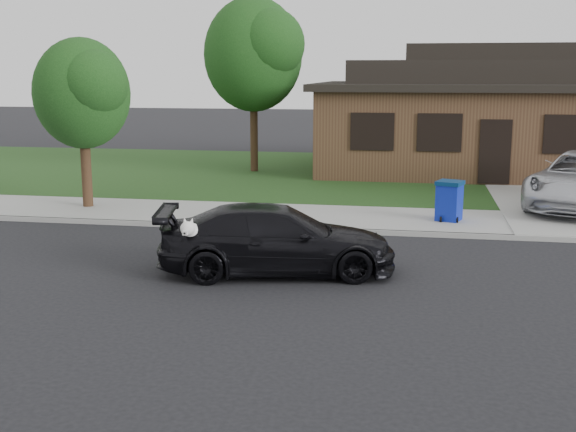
# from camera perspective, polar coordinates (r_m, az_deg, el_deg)

# --- Properties ---
(ground) EXTENTS (120.00, 120.00, 0.00)m
(ground) POSITION_cam_1_polar(r_m,az_deg,el_deg) (13.90, 3.78, -4.56)
(ground) COLOR black
(ground) RESTS_ON ground
(sidewalk) EXTENTS (60.00, 3.00, 0.12)m
(sidewalk) POSITION_cam_1_polar(r_m,az_deg,el_deg) (18.73, 5.45, -0.23)
(sidewalk) COLOR gray
(sidewalk) RESTS_ON ground
(curb) EXTENTS (60.00, 0.12, 0.12)m
(curb) POSITION_cam_1_polar(r_m,az_deg,el_deg) (17.27, 5.05, -1.21)
(curb) COLOR gray
(curb) RESTS_ON ground
(lawn) EXTENTS (60.00, 13.00, 0.13)m
(lawn) POSITION_cam_1_polar(r_m,az_deg,el_deg) (26.60, 6.84, 3.20)
(lawn) COLOR #193814
(lawn) RESTS_ON ground
(driveway) EXTENTS (4.50, 13.00, 0.14)m
(driveway) POSITION_cam_1_polar(r_m,az_deg,el_deg) (24.04, 20.86, 1.67)
(driveway) COLOR gray
(driveway) RESTS_ON ground
(sedan) EXTENTS (4.78, 2.68, 1.31)m
(sedan) POSITION_cam_1_polar(r_m,az_deg,el_deg) (13.77, -0.93, -1.87)
(sedan) COLOR black
(sedan) RESTS_ON ground
(recycling_bin) EXTENTS (0.77, 0.77, 1.00)m
(recycling_bin) POSITION_cam_1_polar(r_m,az_deg,el_deg) (18.54, 12.62, 1.21)
(recycling_bin) COLOR #0E219F
(recycling_bin) RESTS_ON sidewalk
(house) EXTENTS (12.60, 8.60, 4.65)m
(house) POSITION_cam_1_polar(r_m,az_deg,el_deg) (28.46, 15.31, 7.60)
(house) COLOR #422B1C
(house) RESTS_ON ground
(tree_0) EXTENTS (3.78, 3.60, 6.34)m
(tree_0) POSITION_cam_1_polar(r_m,az_deg,el_deg) (26.80, -2.47, 12.80)
(tree_0) COLOR #332114
(tree_0) RESTS_ON ground
(tree_2) EXTENTS (2.73, 2.60, 4.59)m
(tree_2) POSITION_cam_1_polar(r_m,az_deg,el_deg) (20.41, -15.77, 9.43)
(tree_2) COLOR #332114
(tree_2) RESTS_ON ground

